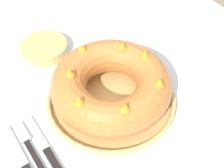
{
  "coord_description": "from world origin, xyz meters",
  "views": [
    {
      "loc": [
        -0.28,
        -0.42,
        1.38
      ],
      "look_at": [
        0.0,
        0.0,
        0.84
      ],
      "focal_mm": 50.0,
      "sensor_mm": 36.0,
      "label": 1
    }
  ],
  "objects_px": {
    "fork": "(31,151)",
    "serving_knife": "(26,167)",
    "bundt_cake": "(112,84)",
    "cake_knife": "(47,150)",
    "side_bowl": "(44,48)",
    "serving_dish": "(112,99)"
  },
  "relations": [
    {
      "from": "cake_knife",
      "to": "serving_knife",
      "type": "bearing_deg",
      "value": -166.04
    },
    {
      "from": "bundt_cake",
      "to": "cake_knife",
      "type": "bearing_deg",
      "value": -169.59
    },
    {
      "from": "cake_knife",
      "to": "serving_dish",
      "type": "bearing_deg",
      "value": 11.28
    },
    {
      "from": "bundt_cake",
      "to": "side_bowl",
      "type": "xyz_separation_m",
      "value": [
        -0.06,
        0.27,
        -0.05
      ]
    },
    {
      "from": "cake_knife",
      "to": "side_bowl",
      "type": "xyz_separation_m",
      "value": [
        0.14,
        0.3,
        0.01
      ]
    },
    {
      "from": "serving_knife",
      "to": "cake_knife",
      "type": "distance_m",
      "value": 0.06
    },
    {
      "from": "side_bowl",
      "to": "serving_dish",
      "type": "bearing_deg",
      "value": -77.39
    },
    {
      "from": "side_bowl",
      "to": "fork",
      "type": "bearing_deg",
      "value": -120.64
    },
    {
      "from": "cake_knife",
      "to": "side_bowl",
      "type": "distance_m",
      "value": 0.33
    },
    {
      "from": "bundt_cake",
      "to": "fork",
      "type": "bearing_deg",
      "value": -175.3
    },
    {
      "from": "serving_dish",
      "to": "side_bowl",
      "type": "bearing_deg",
      "value": 102.61
    },
    {
      "from": "bundt_cake",
      "to": "serving_dish",
      "type": "bearing_deg",
      "value": 60.63
    },
    {
      "from": "serving_knife",
      "to": "side_bowl",
      "type": "xyz_separation_m",
      "value": [
        0.2,
        0.32,
        0.01
      ]
    },
    {
      "from": "bundt_cake",
      "to": "serving_knife",
      "type": "xyz_separation_m",
      "value": [
        -0.26,
        -0.05,
        -0.06
      ]
    },
    {
      "from": "serving_dish",
      "to": "cake_knife",
      "type": "distance_m",
      "value": 0.2
    },
    {
      "from": "serving_dish",
      "to": "cake_knife",
      "type": "xyz_separation_m",
      "value": [
        -0.2,
        -0.04,
        -0.01
      ]
    },
    {
      "from": "fork",
      "to": "side_bowl",
      "type": "xyz_separation_m",
      "value": [
        0.17,
        0.29,
        0.01
      ]
    },
    {
      "from": "serving_dish",
      "to": "bundt_cake",
      "type": "relative_size",
      "value": 1.11
    },
    {
      "from": "fork",
      "to": "serving_knife",
      "type": "xyz_separation_m",
      "value": [
        -0.03,
        -0.03,
        0.0
      ]
    },
    {
      "from": "serving_dish",
      "to": "bundt_cake",
      "type": "bearing_deg",
      "value": -119.37
    },
    {
      "from": "fork",
      "to": "bundt_cake",
      "type": "bearing_deg",
      "value": 2.41
    },
    {
      "from": "cake_knife",
      "to": "side_bowl",
      "type": "height_order",
      "value": "side_bowl"
    }
  ]
}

